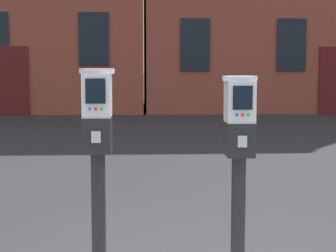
# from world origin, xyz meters

# --- Properties ---
(parking_meter_near_kerb) EXTENTS (0.22, 0.25, 1.45)m
(parking_meter_near_kerb) POSITION_xyz_m (-0.76, -0.17, 1.14)
(parking_meter_near_kerb) COLOR black
(parking_meter_near_kerb) RESTS_ON sidewalk_slab
(parking_meter_twin_adjacent) EXTENTS (0.22, 0.25, 1.40)m
(parking_meter_twin_adjacent) POSITION_xyz_m (0.12, -0.17, 1.11)
(parking_meter_twin_adjacent) COLOR black
(parking_meter_twin_adjacent) RESTS_ON sidewalk_slab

